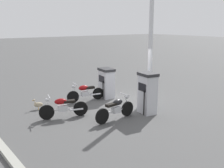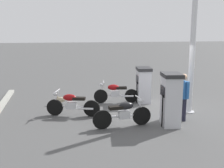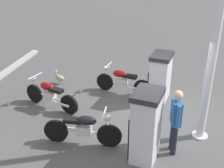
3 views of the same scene
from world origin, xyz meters
name	(u,v)px [view 3 (image 3 of 3)]	position (x,y,z in m)	size (l,w,h in m)	color
ground_plane	(150,123)	(0.00, 0.00, 0.00)	(120.00, 120.00, 0.00)	#4C4C4C
fuel_pump_near	(160,76)	(-0.05, -1.47, 0.76)	(0.71, 0.93, 1.49)	silver
fuel_pump_far	(146,126)	(-0.05, 1.47, 0.87)	(0.70, 0.84, 1.71)	silver
motorcycle_near_pump	(122,80)	(1.15, -1.53, 0.45)	(1.88, 0.60, 0.93)	black
motorcycle_far_pump	(83,128)	(1.46, 1.33, 0.44)	(1.92, 0.56, 0.94)	black
motorcycle_extra	(50,94)	(3.01, -0.07, 0.44)	(1.88, 0.78, 0.93)	black
attendant_person	(176,118)	(-0.66, 1.07, 0.92)	(0.27, 0.58, 1.61)	#1E1E2D
wandering_duck	(60,78)	(3.43, -1.66, 0.23)	(0.46, 0.31, 0.47)	tan
canopy_support_pole	(213,51)	(-1.30, 0.29, 2.29)	(0.40, 0.40, 4.73)	silver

